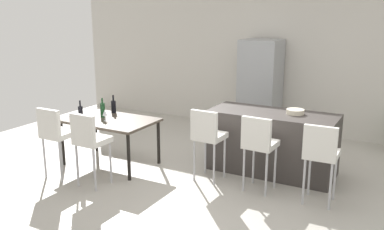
{
  "coord_description": "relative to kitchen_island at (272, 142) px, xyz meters",
  "views": [
    {
      "loc": [
        2.25,
        -5.11,
        2.39
      ],
      "look_at": [
        -0.69,
        0.22,
        0.85
      ],
      "focal_mm": 39.1,
      "sensor_mm": 36.0,
      "label": 1
    }
  ],
  "objects": [
    {
      "name": "ground_plane",
      "position": [
        -0.41,
        -0.68,
        -0.46
      ],
      "size": [
        10.0,
        10.0,
        0.0
      ],
      "primitive_type": "plane",
      "color": "#ADA89E"
    },
    {
      "name": "wine_bottle_near",
      "position": [
        -2.52,
        -0.57,
        0.39
      ],
      "size": [
        0.08,
        0.08,
        0.3
      ],
      "color": "black",
      "rests_on": "dining_table"
    },
    {
      "name": "bar_chair_right",
      "position": [
        0.87,
        -0.77,
        0.24
      ],
      "size": [
        0.41,
        0.41,
        1.05
      ],
      "color": "silver",
      "rests_on": "ground_plane"
    },
    {
      "name": "wine_glass_left",
      "position": [
        -2.3,
        -1.04,
        0.4
      ],
      "size": [
        0.07,
        0.07,
        0.17
      ],
      "color": "silver",
      "rests_on": "dining_table"
    },
    {
      "name": "dining_table",
      "position": [
        -2.32,
        -0.92,
        0.21
      ],
      "size": [
        1.41,
        0.89,
        0.74
      ],
      "color": "#4C4238",
      "rests_on": "ground_plane"
    },
    {
      "name": "bar_chair_middle",
      "position": [
        0.07,
        -0.77,
        0.24
      ],
      "size": [
        0.42,
        0.42,
        1.05
      ],
      "color": "silver",
      "rests_on": "ground_plane"
    },
    {
      "name": "dining_chair_near",
      "position": [
        -2.63,
        -1.73,
        0.24
      ],
      "size": [
        0.4,
        0.4,
        1.05
      ],
      "color": "silver",
      "rests_on": "ground_plane"
    },
    {
      "name": "dining_chair_far",
      "position": [
        -2.0,
        -1.73,
        0.24
      ],
      "size": [
        0.41,
        0.41,
        1.05
      ],
      "color": "silver",
      "rests_on": "ground_plane"
    },
    {
      "name": "back_wall",
      "position": [
        -0.41,
        2.3,
        0.99
      ],
      "size": [
        10.0,
        0.12,
        2.9
      ],
      "primitive_type": "cube",
      "color": "beige",
      "rests_on": "ground_plane"
    },
    {
      "name": "wine_bottle_right",
      "position": [
        -2.57,
        -1.27,
        0.41
      ],
      "size": [
        0.07,
        0.07,
        0.33
      ],
      "color": "black",
      "rests_on": "dining_table"
    },
    {
      "name": "kitchen_island",
      "position": [
        0.0,
        0.0,
        0.0
      ],
      "size": [
        1.86,
        0.78,
        0.92
      ],
      "primitive_type": "cube",
      "color": "#383330",
      "rests_on": "ground_plane"
    },
    {
      "name": "refrigerator",
      "position": [
        -0.87,
        1.86,
        0.46
      ],
      "size": [
        0.72,
        0.68,
        1.84
      ],
      "primitive_type": "cube",
      "color": "#939699",
      "rests_on": "ground_plane"
    },
    {
      "name": "wine_bottle_inner",
      "position": [
        -2.49,
        -0.87,
        0.4
      ],
      "size": [
        0.07,
        0.07,
        0.3
      ],
      "color": "#194723",
      "rests_on": "dining_table"
    },
    {
      "name": "fruit_bowl",
      "position": [
        0.31,
        0.07,
        0.5
      ],
      "size": [
        0.26,
        0.26,
        0.07
      ],
      "primitive_type": "cylinder",
      "color": "beige",
      "rests_on": "kitchen_island"
    },
    {
      "name": "bar_chair_left",
      "position": [
        -0.68,
        -0.77,
        0.24
      ],
      "size": [
        0.42,
        0.42,
        1.05
      ],
      "color": "silver",
      "rests_on": "ground_plane"
    }
  ]
}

